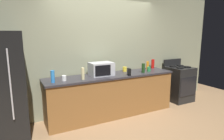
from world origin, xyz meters
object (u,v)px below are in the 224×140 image
at_px(microwave, 101,69).
at_px(bottle_hand_soap, 83,74).
at_px(bottle_spray_cleaner, 53,77).
at_px(mug_green, 149,69).
at_px(mug_yellow, 125,69).
at_px(bottle_wine, 143,68).
at_px(mug_white, 64,78).
at_px(cordless_phone, 129,72).
at_px(refrigerator, 1,87).
at_px(bottle_hot_sauce, 153,64).
at_px(stove_range, 179,83).
at_px(bottle_dish_soap, 148,65).

height_order(microwave, bottle_hand_soap, microwave).
relative_size(bottle_spray_cleaner, mug_green, 2.04).
bearing_deg(mug_yellow, bottle_wine, -45.88).
bearing_deg(mug_white, bottle_wine, -2.29).
bearing_deg(bottle_hand_soap, microwave, 20.64).
bearing_deg(cordless_phone, mug_white, -172.84).
xyz_separation_m(bottle_wine, bottle_hand_soap, (-1.40, 0.01, 0.01)).
height_order(refrigerator, bottle_hot_sauce, refrigerator).
height_order(cordless_phone, bottle_hot_sauce, bottle_hot_sauce).
distance_m(mug_white, mug_green, 1.95).
bearing_deg(refrigerator, mug_white, -3.51).
height_order(refrigerator, bottle_spray_cleaner, refrigerator).
height_order(stove_range, bottle_hand_soap, bottle_hand_soap).
relative_size(cordless_phone, mug_white, 1.55).
bearing_deg(stove_range, bottle_hand_soap, -177.32).
xyz_separation_m(microwave, mug_white, (-0.81, -0.11, -0.09)).
bearing_deg(mug_yellow, bottle_spray_cleaner, -170.33).
height_order(stove_range, bottle_hot_sauce, bottle_hot_sauce).
relative_size(mug_white, mug_yellow, 0.91).
height_order(stove_range, mug_yellow, stove_range).
bearing_deg(stove_range, mug_white, -178.82).
bearing_deg(bottle_hand_soap, bottle_spray_cleaner, 178.51).
bearing_deg(cordless_phone, mug_green, 28.31).
bearing_deg(mug_white, bottle_hot_sauce, 7.06).
distance_m(cordless_phone, bottle_hot_sauce, 1.10).
relative_size(stove_range, bottle_hand_soap, 4.80).
relative_size(cordless_phone, bottle_hand_soap, 0.67).
bearing_deg(bottle_dish_soap, bottle_wine, -139.77).
distance_m(bottle_wine, bottle_dish_soap, 0.46).
height_order(microwave, mug_green, microwave).
height_order(cordless_phone, mug_white, cordless_phone).
height_order(stove_range, mug_green, stove_range).
bearing_deg(bottle_dish_soap, bottle_hot_sauce, 15.86).
bearing_deg(microwave, bottle_dish_soap, 5.10).
bearing_deg(mug_white, refrigerator, 176.49).
height_order(bottle_spray_cleaner, bottle_dish_soap, bottle_spray_cleaner).
bearing_deg(bottle_dish_soap, stove_range, -9.92).
distance_m(bottle_hand_soap, mug_white, 0.36).
bearing_deg(mug_green, stove_range, 4.35).
relative_size(bottle_hot_sauce, mug_green, 2.06).
distance_m(bottle_dish_soap, mug_yellow, 0.65).
relative_size(refrigerator, stove_range, 1.67).
bearing_deg(cordless_phone, stove_range, 22.53).
relative_size(stove_range, bottle_wine, 5.18).
bearing_deg(microwave, refrigerator, -178.49).
bearing_deg(cordless_phone, bottle_hand_soap, -171.82).
relative_size(stove_range, mug_green, 10.03).
distance_m(bottle_dish_soap, mug_white, 2.11).
xyz_separation_m(bottle_hand_soap, bottle_dish_soap, (1.75, 0.29, -0.02)).
distance_m(bottle_hot_sauce, bottle_dish_soap, 0.22).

